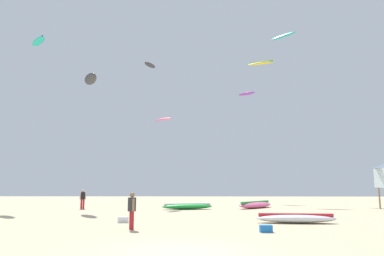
{
  "coord_description": "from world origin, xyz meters",
  "views": [
    {
      "loc": [
        0.62,
        -12.43,
        2.1
      ],
      "look_at": [
        0.0,
        14.66,
        6.25
      ],
      "focal_mm": 35.05,
      "sensor_mm": 36.0,
      "label": 1
    }
  ],
  "objects": [
    {
      "name": "person_foreground",
      "position": [
        -2.69,
        5.87,
        1.03
      ],
      "size": [
        0.4,
        0.53,
        1.76
      ],
      "rotation": [
        0.0,
        0.0,
        3.6
      ],
      "color": "#B21E23",
      "rests_on": "ground"
    },
    {
      "name": "gear_bag",
      "position": [
        3.57,
        5.07,
        0.16
      ],
      "size": [
        0.56,
        0.36,
        0.32
      ],
      "primitive_type": "cube",
      "color": "blue",
      "rests_on": "ground"
    },
    {
      "name": "kite_aloft_1",
      "position": [
        -5.28,
        29.73,
        16.06
      ],
      "size": [
        1.47,
        2.33,
        0.41
      ],
      "color": "#2D2D33"
    },
    {
      "name": "kite_aloft_7",
      "position": [
        -16.42,
        24.76,
        17.09
      ],
      "size": [
        2.76,
        3.16,
        0.43
      ],
      "color": "#19B29E"
    },
    {
      "name": "kite_aloft_6",
      "position": [
        -4.41,
        37.74,
        11.01
      ],
      "size": [
        2.95,
        2.52,
        0.43
      ],
      "color": "#E5598C"
    },
    {
      "name": "kite_aloft_0",
      "position": [
        -9.88,
        21.96,
        12.13
      ],
      "size": [
        2.59,
        3.55,
        0.88
      ],
      "color": "#2D2D33"
    },
    {
      "name": "kite_aloft_5",
      "position": [
        6.97,
        37.7,
        14.51
      ],
      "size": [
        2.5,
        2.27,
        0.39
      ],
      "color": "purple"
    },
    {
      "name": "kite_aloft_2",
      "position": [
        12.36,
        38.16,
        22.98
      ],
      "size": [
        3.54,
        3.6,
        0.94
      ],
      "color": "#19B29E"
    },
    {
      "name": "kite_grounded_far",
      "position": [
        5.95,
        9.24,
        0.26
      ],
      "size": [
        4.56,
        1.66,
        0.53
      ],
      "color": "white",
      "rests_on": "ground"
    },
    {
      "name": "kite_grounded_mid",
      "position": [
        -0.55,
        21.16,
        0.26
      ],
      "size": [
        4.72,
        2.46,
        0.56
      ],
      "color": "green",
      "rests_on": "ground"
    },
    {
      "name": "cooler_box",
      "position": [
        -3.8,
        9.31,
        0.16
      ],
      "size": [
        0.56,
        0.36,
        0.32
      ],
      "primitive_type": "cube",
      "color": "white",
      "rests_on": "ground"
    },
    {
      "name": "ground_plane",
      "position": [
        0.0,
        0.0,
        0.0
      ],
      "size": [
        120.0,
        120.0,
        0.0
      ],
      "primitive_type": "plane",
      "color": "#C6B28C"
    },
    {
      "name": "kite_grounded_near",
      "position": [
        5.73,
        23.3,
        0.31
      ],
      "size": [
        4.45,
        5.16,
        0.69
      ],
      "color": "#E5598C",
      "rests_on": "ground"
    },
    {
      "name": "kite_aloft_4",
      "position": [
        8.32,
        33.47,
        17.44
      ],
      "size": [
        3.41,
        2.04,
        0.6
      ],
      "color": "yellow"
    },
    {
      "name": "person_midground",
      "position": [
        -9.95,
        21.4,
        1.02
      ],
      "size": [
        0.5,
        0.39,
        1.74
      ],
      "rotation": [
        0.0,
        0.0,
        2.16
      ],
      "color": "#B21E23",
      "rests_on": "ground"
    }
  ]
}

